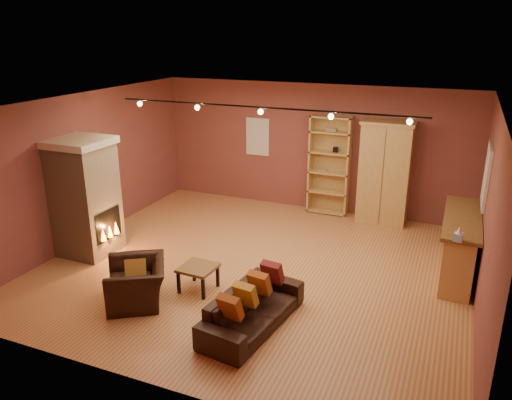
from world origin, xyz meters
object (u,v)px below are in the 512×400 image
at_px(loveseat, 253,302).
at_px(coffee_table, 198,270).
at_px(armchair, 136,276).
at_px(bookcase, 330,164).
at_px(armoire, 385,173).
at_px(bar_counter, 459,245).
at_px(fireplace, 85,197).

height_order(loveseat, coffee_table, loveseat).
bearing_deg(armchair, loveseat, 59.14).
distance_m(bookcase, armchair, 5.20).
bearing_deg(bookcase, loveseat, -87.51).
height_order(loveseat, armchair, armchair).
height_order(bookcase, armoire, bookcase).
height_order(armoire, bar_counter, armoire).
bearing_deg(armoire, coffee_table, -118.07).
xyz_separation_m(armoire, loveseat, (-0.99, -4.66, -0.71)).
distance_m(bookcase, armoire, 1.21).
xyz_separation_m(armoire, coffee_table, (-2.17, -4.06, -0.74)).
bearing_deg(loveseat, armchair, 100.18).
xyz_separation_m(armchair, coffee_table, (0.68, 0.67, -0.08)).
bearing_deg(armchair, bookcase, 128.42).
bearing_deg(fireplace, armoire, 37.36).
relative_size(loveseat, armchair, 1.62).
xyz_separation_m(armoire, bar_counter, (1.56, -1.91, -0.56)).
height_order(armoire, coffee_table, armoire).
bearing_deg(bookcase, armoire, -7.57).
bearing_deg(bookcase, coffee_table, -102.95).
distance_m(fireplace, loveseat, 3.92).
distance_m(armoire, bar_counter, 2.53).
bearing_deg(loveseat, bookcase, 10.58).
bearing_deg(bar_counter, bookcase, 143.05).
bearing_deg(armoire, fireplace, -142.64).
xyz_separation_m(bar_counter, armchair, (-4.40, -2.82, -0.10)).
bearing_deg(armoire, armchair, -121.02).
xyz_separation_m(fireplace, bar_counter, (6.24, 1.67, -0.54)).
bearing_deg(armchair, fireplace, -155.03).
distance_m(armoire, armchair, 5.56).
bearing_deg(armchair, bar_counter, 89.69).
distance_m(fireplace, armoire, 5.89).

